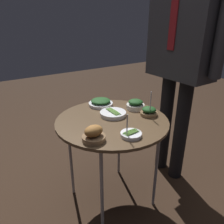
{
  "coord_description": "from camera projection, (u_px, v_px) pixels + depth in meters",
  "views": [
    {
      "loc": [
        1.03,
        -0.7,
        1.24
      ],
      "look_at": [
        0.0,
        0.0,
        0.7
      ],
      "focal_mm": 35.0,
      "sensor_mm": 36.0,
      "label": 1
    }
  ],
  "objects": [
    {
      "name": "bowl_spinach_back_left",
      "position": [
        135.0,
        105.0,
        1.53
      ],
      "size": [
        0.13,
        0.13,
        0.07
      ],
      "color": "silver",
      "rests_on": "serving_cart"
    },
    {
      "name": "ground_plane",
      "position": [
        112.0,
        198.0,
        1.63
      ],
      "size": [
        8.0,
        8.0,
        0.0
      ],
      "primitive_type": "plane",
      "color": "black"
    },
    {
      "name": "bowl_roast_mid_left",
      "position": [
        94.0,
        134.0,
        1.12
      ],
      "size": [
        0.12,
        0.12,
        0.09
      ],
      "color": "brown",
      "rests_on": "serving_cart"
    },
    {
      "name": "bowl_spinach_back_right",
      "position": [
        101.0,
        102.0,
        1.59
      ],
      "size": [
        0.18,
        0.18,
        0.05
      ],
      "color": "silver",
      "rests_on": "serving_cart"
    },
    {
      "name": "bowl_spinach_far_rim",
      "position": [
        149.0,
        111.0,
        1.42
      ],
      "size": [
        0.11,
        0.11,
        0.17
      ],
      "color": "brown",
      "rests_on": "serving_cart"
    },
    {
      "name": "waiter_figure",
      "position": [
        183.0,
        44.0,
        1.51
      ],
      "size": [
        0.62,
        0.23,
        1.69
      ],
      "color": "black",
      "rests_on": "ground_plane"
    },
    {
      "name": "bowl_asparagus_near_rim",
      "position": [
        113.0,
        113.0,
        1.43
      ],
      "size": [
        0.17,
        0.17,
        0.03
      ],
      "color": "silver",
      "rests_on": "serving_cart"
    },
    {
      "name": "serving_cart",
      "position": [
        112.0,
        125.0,
        1.39
      ],
      "size": [
        0.71,
        0.71,
        0.65
      ],
      "color": "brown",
      "rests_on": "ground_plane"
    },
    {
      "name": "bowl_asparagus_front_left",
      "position": [
        131.0,
        134.0,
        1.18
      ],
      "size": [
        0.12,
        0.12,
        0.14
      ],
      "color": "silver",
      "rests_on": "serving_cart"
    }
  ]
}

